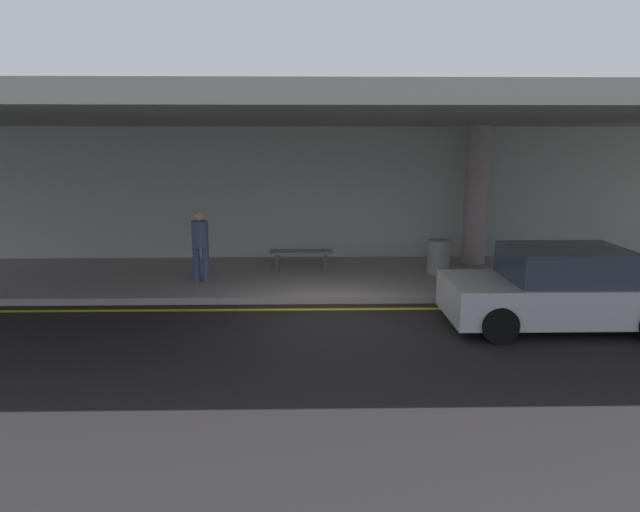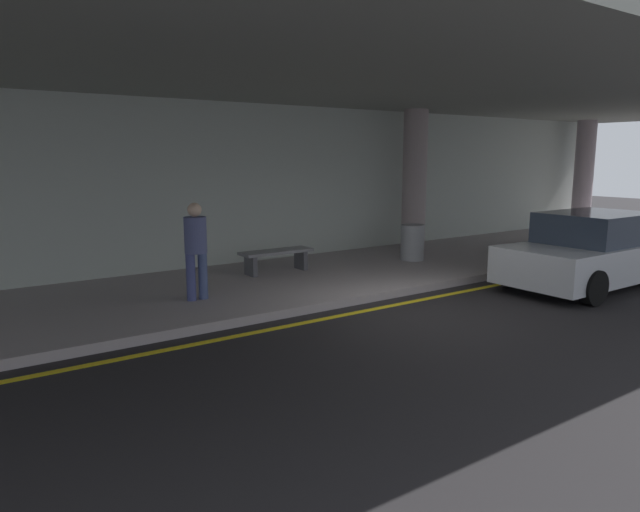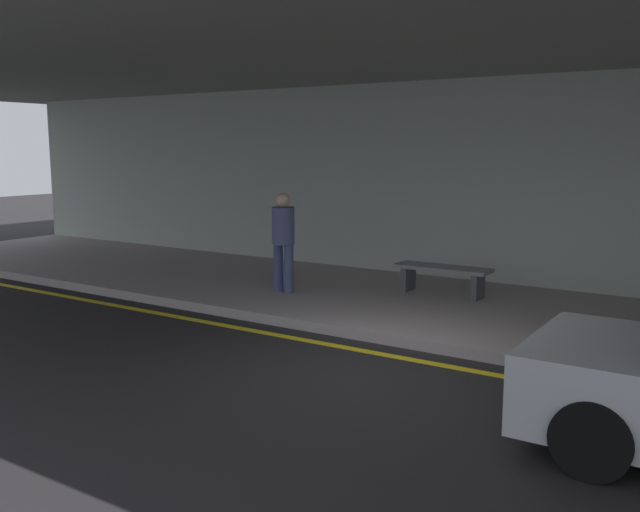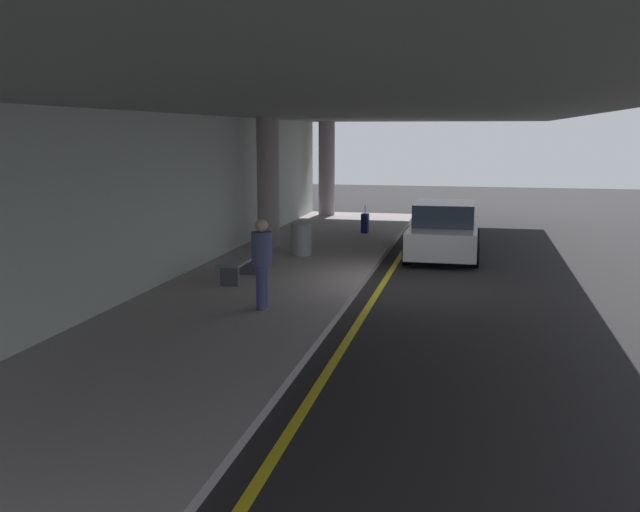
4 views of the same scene
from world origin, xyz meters
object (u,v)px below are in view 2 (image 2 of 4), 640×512
suitcase_upright_primary (561,237)px  trash_bin_steel (412,242)px  support_column_far_left (414,180)px  bench_metal (276,256)px  car_silver (592,252)px  traveler_with_luggage (196,245)px  support_column_left_mid (584,175)px

suitcase_upright_primary → trash_bin_steel: (-4.54, 1.01, 0.11)m
support_column_far_left → bench_metal: support_column_far_left is taller
car_silver → trash_bin_steel: 3.94m
bench_metal → trash_bin_steel: 3.49m
traveler_with_luggage → bench_metal: traveler_with_luggage is taller
support_column_left_mid → suitcase_upright_primary: (-4.70, -2.28, -1.51)m
traveler_with_luggage → bench_metal: bearing=-69.7°
suitcase_upright_primary → trash_bin_steel: bearing=144.2°
car_silver → traveler_with_luggage: traveler_with_luggage is taller
traveler_with_luggage → suitcase_upright_primary: bearing=-99.7°
traveler_with_luggage → support_column_far_left: bearing=-82.4°
support_column_far_left → trash_bin_steel: size_ratio=4.29×
suitcase_upright_primary → bench_metal: bearing=145.7°
car_silver → support_column_left_mid: bearing=-150.5°
car_silver → bench_metal: size_ratio=2.56×
suitcase_upright_primary → support_column_far_left: bearing=122.2°
support_column_left_mid → car_silver: 9.37m
support_column_left_mid → car_silver: size_ratio=0.89×
bench_metal → suitcase_upright_primary: bearing=-11.1°
support_column_left_mid → trash_bin_steel: size_ratio=4.29×
car_silver → suitcase_upright_primary: car_silver is taller
suitcase_upright_primary → bench_metal: suitcase_upright_primary is taller
trash_bin_steel → traveler_with_luggage: bearing=-173.1°
traveler_with_luggage → suitcase_upright_primary: size_ratio=1.87×
support_column_far_left → support_column_left_mid: (8.00, 0.00, 0.00)m
suitcase_upright_primary → bench_metal: 8.13m
support_column_left_mid → suitcase_upright_primary: support_column_left_mid is taller
traveler_with_luggage → trash_bin_steel: 5.84m
car_silver → traveler_with_luggage: bearing=-25.4°
car_silver → traveler_with_luggage: 7.77m
support_column_far_left → traveler_with_luggage: 7.34m
bench_metal → trash_bin_steel: size_ratio=1.88×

